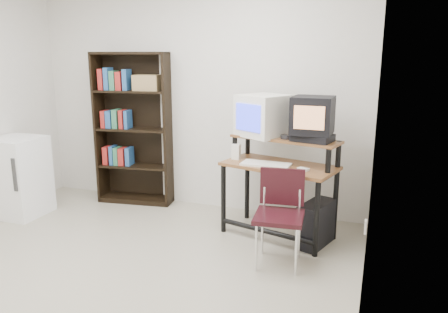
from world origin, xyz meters
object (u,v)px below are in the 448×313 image
(school_chair, at_px, (280,207))
(mini_fridge, at_px, (19,177))
(crt_monitor, at_px, (264,116))
(crt_tv, at_px, (313,115))
(computer_desk, at_px, (280,170))
(pc_tower, at_px, (316,224))
(bookshelf, at_px, (134,127))

(school_chair, relative_size, mini_fridge, 0.92)
(crt_monitor, distance_m, crt_tv, 0.53)
(crt_tv, bearing_deg, computer_desk, -174.24)
(pc_tower, height_order, school_chair, school_chair)
(crt_tv, bearing_deg, crt_monitor, 165.33)
(crt_tv, distance_m, pc_tower, 1.03)
(computer_desk, distance_m, mini_fridge, 2.91)
(school_chair, distance_m, bookshelf, 2.30)
(computer_desk, xyz_separation_m, school_chair, (0.13, -0.56, -0.17))
(crt_tv, bearing_deg, bookshelf, 170.52)
(crt_tv, bearing_deg, mini_fridge, -170.53)
(pc_tower, relative_size, mini_fridge, 0.51)
(computer_desk, height_order, mini_fridge, computer_desk)
(mini_fridge, bearing_deg, pc_tower, 4.49)
(crt_monitor, height_order, mini_fridge, crt_monitor)
(mini_fridge, bearing_deg, bookshelf, 40.38)
(computer_desk, distance_m, pc_tower, 0.62)
(computer_desk, relative_size, school_chair, 1.45)
(computer_desk, relative_size, crt_monitor, 1.99)
(pc_tower, distance_m, mini_fridge, 3.28)
(crt_monitor, distance_m, school_chair, 1.06)
(pc_tower, relative_size, school_chair, 0.55)
(mini_fridge, bearing_deg, computer_desk, 7.41)
(crt_tv, relative_size, mini_fridge, 0.43)
(crt_tv, height_order, bookshelf, bookshelf)
(pc_tower, bearing_deg, crt_monitor, 173.07)
(pc_tower, bearing_deg, bookshelf, -175.91)
(crt_monitor, xyz_separation_m, school_chair, (0.35, -0.73, -0.68))
(crt_monitor, bearing_deg, mini_fridge, -138.68)
(computer_desk, height_order, bookshelf, bookshelf)
(crt_tv, bearing_deg, school_chair, -103.32)
(bookshelf, xyz_separation_m, mini_fridge, (-0.98, -0.87, -0.48))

